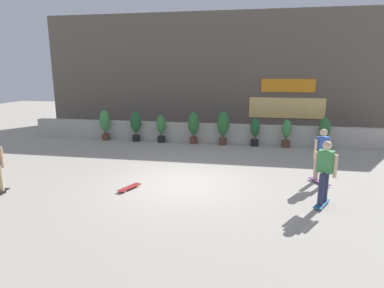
{
  "coord_description": "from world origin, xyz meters",
  "views": [
    {
      "loc": [
        1.97,
        -9.24,
        3.37
      ],
      "look_at": [
        0.0,
        1.5,
        0.9
      ],
      "focal_mm": 30.35,
      "sensor_mm": 36.0,
      "label": 1
    }
  ],
  "objects_px": {
    "potted_plant_4": "(223,125)",
    "skateboard_near_camera": "(129,187)",
    "potted_plant_5": "(255,131)",
    "potted_plant_3": "(193,125)",
    "potted_plant_2": "(161,127)",
    "potted_plant_0": "(105,123)",
    "skater_far_right": "(322,154)",
    "skater_mid_plaza": "(325,171)",
    "potted_plant_1": "(136,124)",
    "potted_plant_6": "(286,132)",
    "potted_plant_7": "(324,131)"
  },
  "relations": [
    {
      "from": "potted_plant_0",
      "to": "potted_plant_3",
      "type": "distance_m",
      "value": 4.44
    },
    {
      "from": "potted_plant_3",
      "to": "potted_plant_7",
      "type": "height_order",
      "value": "potted_plant_3"
    },
    {
      "from": "potted_plant_3",
      "to": "potted_plant_4",
      "type": "distance_m",
      "value": 1.38
    },
    {
      "from": "potted_plant_1",
      "to": "potted_plant_4",
      "type": "bearing_deg",
      "value": 0.0
    },
    {
      "from": "potted_plant_3",
      "to": "skateboard_near_camera",
      "type": "distance_m",
      "value": 6.45
    },
    {
      "from": "potted_plant_2",
      "to": "potted_plant_7",
      "type": "relative_size",
      "value": 0.94
    },
    {
      "from": "potted_plant_3",
      "to": "potted_plant_5",
      "type": "distance_m",
      "value": 2.85
    },
    {
      "from": "skater_mid_plaza",
      "to": "potted_plant_4",
      "type": "bearing_deg",
      "value": 115.37
    },
    {
      "from": "skater_far_right",
      "to": "potted_plant_3",
      "type": "bearing_deg",
      "value": 134.75
    },
    {
      "from": "potted_plant_2",
      "to": "potted_plant_3",
      "type": "height_order",
      "value": "potted_plant_3"
    },
    {
      "from": "potted_plant_3",
      "to": "potted_plant_7",
      "type": "bearing_deg",
      "value": -0.0
    },
    {
      "from": "potted_plant_1",
      "to": "potted_plant_6",
      "type": "distance_m",
      "value": 7.08
    },
    {
      "from": "potted_plant_0",
      "to": "potted_plant_2",
      "type": "distance_m",
      "value": 2.87
    },
    {
      "from": "potted_plant_2",
      "to": "potted_plant_5",
      "type": "bearing_deg",
      "value": 0.0
    },
    {
      "from": "potted_plant_5",
      "to": "skateboard_near_camera",
      "type": "distance_m",
      "value": 7.33
    },
    {
      "from": "skater_far_right",
      "to": "potted_plant_0",
      "type": "bearing_deg",
      "value": 152.41
    },
    {
      "from": "potted_plant_0",
      "to": "skater_far_right",
      "type": "bearing_deg",
      "value": -27.59
    },
    {
      "from": "potted_plant_2",
      "to": "skateboard_near_camera",
      "type": "height_order",
      "value": "potted_plant_2"
    },
    {
      "from": "skater_mid_plaza",
      "to": "skateboard_near_camera",
      "type": "distance_m",
      "value": 5.34
    },
    {
      "from": "potted_plant_2",
      "to": "potted_plant_4",
      "type": "distance_m",
      "value": 2.96
    },
    {
      "from": "potted_plant_3",
      "to": "potted_plant_6",
      "type": "height_order",
      "value": "potted_plant_3"
    },
    {
      "from": "potted_plant_0",
      "to": "potted_plant_5",
      "type": "xyz_separation_m",
      "value": [
        7.29,
        0.0,
        -0.15
      ]
    },
    {
      "from": "potted_plant_2",
      "to": "skateboard_near_camera",
      "type": "bearing_deg",
      "value": -82.64
    },
    {
      "from": "potted_plant_1",
      "to": "potted_plant_3",
      "type": "relative_size",
      "value": 0.99
    },
    {
      "from": "potted_plant_4",
      "to": "skateboard_near_camera",
      "type": "distance_m",
      "value": 6.76
    },
    {
      "from": "potted_plant_7",
      "to": "potted_plant_4",
      "type": "bearing_deg",
      "value": 180.0
    },
    {
      "from": "potted_plant_7",
      "to": "skateboard_near_camera",
      "type": "distance_m",
      "value": 9.18
    },
    {
      "from": "potted_plant_5",
      "to": "potted_plant_6",
      "type": "xyz_separation_m",
      "value": [
        1.38,
        0.0,
        -0.03
      ]
    },
    {
      "from": "potted_plant_3",
      "to": "potted_plant_7",
      "type": "distance_m",
      "value": 5.83
    },
    {
      "from": "potted_plant_2",
      "to": "skateboard_near_camera",
      "type": "relative_size",
      "value": 1.61
    },
    {
      "from": "potted_plant_0",
      "to": "potted_plant_7",
      "type": "bearing_deg",
      "value": 0.0
    },
    {
      "from": "potted_plant_0",
      "to": "potted_plant_3",
      "type": "height_order",
      "value": "same"
    },
    {
      "from": "potted_plant_6",
      "to": "skateboard_near_camera",
      "type": "height_order",
      "value": "potted_plant_6"
    },
    {
      "from": "potted_plant_1",
      "to": "potted_plant_7",
      "type": "xyz_separation_m",
      "value": [
        8.68,
        -0.0,
        -0.06
      ]
    },
    {
      "from": "potted_plant_0",
      "to": "potted_plant_1",
      "type": "bearing_deg",
      "value": 0.0
    },
    {
      "from": "skater_far_right",
      "to": "skater_mid_plaza",
      "type": "xyz_separation_m",
      "value": [
        -0.27,
        -1.77,
        0.0
      ]
    },
    {
      "from": "potted_plant_5",
      "to": "skater_far_right",
      "type": "bearing_deg",
      "value": -68.17
    },
    {
      "from": "skater_mid_plaza",
      "to": "skateboard_near_camera",
      "type": "relative_size",
      "value": 2.08
    },
    {
      "from": "potted_plant_3",
      "to": "potted_plant_6",
      "type": "relative_size",
      "value": 1.19
    },
    {
      "from": "potted_plant_0",
      "to": "skater_far_right",
      "type": "xyz_separation_m",
      "value": [
        9.22,
        -4.82,
        0.07
      ]
    },
    {
      "from": "potted_plant_3",
      "to": "skater_mid_plaza",
      "type": "bearing_deg",
      "value": -55.62
    },
    {
      "from": "potted_plant_6",
      "to": "skater_far_right",
      "type": "height_order",
      "value": "skater_far_right"
    },
    {
      "from": "potted_plant_1",
      "to": "potted_plant_3",
      "type": "bearing_deg",
      "value": 0.0
    },
    {
      "from": "potted_plant_3",
      "to": "skater_far_right",
      "type": "bearing_deg",
      "value": -45.25
    },
    {
      "from": "potted_plant_2",
      "to": "skater_far_right",
      "type": "relative_size",
      "value": 0.78
    },
    {
      "from": "skater_far_right",
      "to": "skateboard_near_camera",
      "type": "relative_size",
      "value": 2.08
    },
    {
      "from": "potted_plant_3",
      "to": "potted_plant_4",
      "type": "relative_size",
      "value": 0.96
    },
    {
      "from": "potted_plant_1",
      "to": "skater_mid_plaza",
      "type": "bearing_deg",
      "value": -41.84
    },
    {
      "from": "potted_plant_6",
      "to": "potted_plant_4",
      "type": "bearing_deg",
      "value": 180.0
    },
    {
      "from": "potted_plant_0",
      "to": "potted_plant_4",
      "type": "xyz_separation_m",
      "value": [
        5.83,
        0.0,
        0.05
      ]
    }
  ]
}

